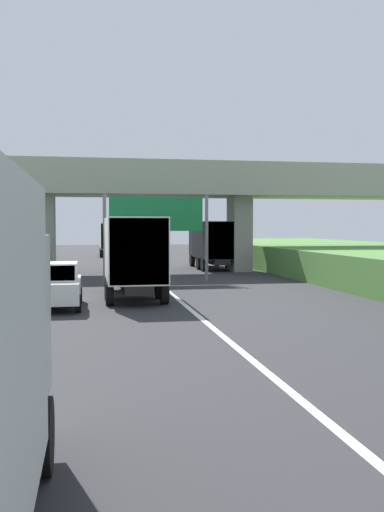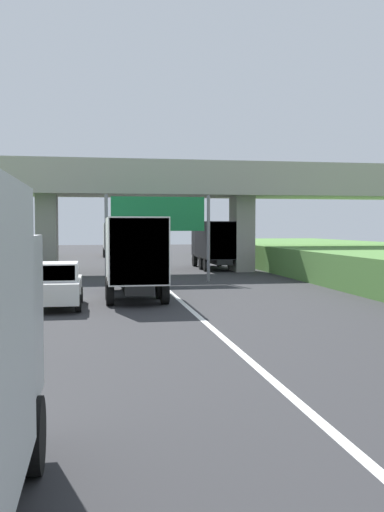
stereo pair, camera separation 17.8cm
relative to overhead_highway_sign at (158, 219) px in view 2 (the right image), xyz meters
The scene contains 7 objects.
lane_centre_stripe 3.73m from the overhead_highway_sign, 90.00° to the right, with size 0.20×103.53×0.01m, color white.
overpass_bridge 6.97m from the overhead_highway_sign, 90.00° to the left, with size 40.00×4.80×7.33m.
overhead_highway_sign is the anchor object (origin of this frame).
truck_black 10.50m from the overhead_highway_sign, 60.45° to the left, with size 2.44×7.30×3.44m.
truck_orange 28.33m from the overhead_highway_sign, 92.97° to the left, with size 2.44×7.30×3.44m.
truck_blue 7.33m from the overhead_highway_sign, 104.82° to the right, with size 2.44×7.30×3.44m.
car_white 11.08m from the overhead_highway_sign, 117.05° to the right, with size 1.86×4.10×1.72m.
Camera 2 is at (-3.45, 1.64, 3.05)m, focal length 39.81 mm.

